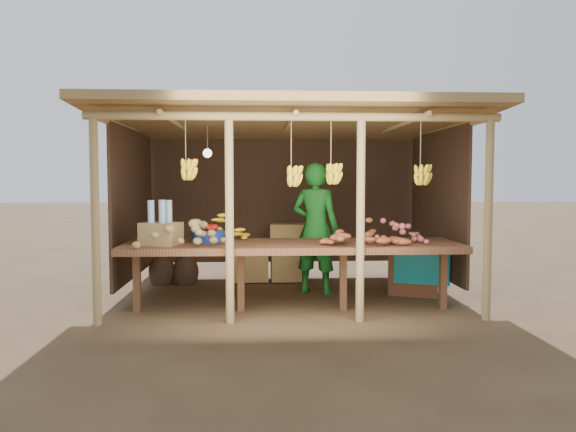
{
  "coord_description": "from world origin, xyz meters",
  "views": [
    {
      "loc": [
        -0.39,
        -7.45,
        1.54
      ],
      "look_at": [
        0.0,
        0.0,
        1.05
      ],
      "focal_mm": 35.0,
      "sensor_mm": 36.0,
      "label": 1
    }
  ],
  "objects": [
    {
      "name": "counter",
      "position": [
        0.0,
        -0.95,
        0.74
      ],
      "size": [
        3.9,
        1.05,
        0.8
      ],
      "color": "brown",
      "rests_on": "ground"
    },
    {
      "name": "potato_heap",
      "position": [
        -1.22,
        -1.17,
        0.98
      ],
      "size": [
        1.09,
        0.89,
        0.36
      ],
      "primitive_type": null,
      "rotation": [
        0.0,
        0.0,
        0.39
      ],
      "color": "olive",
      "rests_on": "counter"
    },
    {
      "name": "stall_structure",
      "position": [
        0.01,
        -0.06,
        1.91
      ],
      "size": [
        4.7,
        3.5,
        2.43
      ],
      "color": "tan",
      "rests_on": "ground"
    },
    {
      "name": "bottle_box",
      "position": [
        -1.49,
        -1.1,
        0.99
      ],
      "size": [
        0.49,
        0.44,
        0.51
      ],
      "color": "#9F7D47",
      "rests_on": "counter"
    },
    {
      "name": "tomato_basin",
      "position": [
        -0.99,
        -0.79,
        0.88
      ],
      "size": [
        0.39,
        0.39,
        0.21
      ],
      "rotation": [
        0.0,
        0.0,
        0.31
      ],
      "color": "navy",
      "rests_on": "counter"
    },
    {
      "name": "burlap_sacks",
      "position": [
        -1.64,
        0.77,
        0.22
      ],
      "size": [
        0.73,
        0.38,
        0.52
      ],
      "color": "#412C1E",
      "rests_on": "ground"
    },
    {
      "name": "sweet_potato_heap",
      "position": [
        0.78,
        -1.19,
        0.98
      ],
      "size": [
        1.04,
        0.85,
        0.35
      ],
      "primitive_type": null,
      "rotation": [
        0.0,
        0.0,
        0.4
      ],
      "color": "#A24D29",
      "rests_on": "counter"
    },
    {
      "name": "onion_heap",
      "position": [
        1.17,
        -1.07,
        0.98
      ],
      "size": [
        0.79,
        0.53,
        0.35
      ],
      "primitive_type": null,
      "rotation": [
        0.0,
        0.0,
        0.11
      ],
      "color": "#C15F5D",
      "rests_on": "counter"
    },
    {
      "name": "ground",
      "position": [
        0.0,
        0.0,
        0.0
      ],
      "size": [
        60.0,
        60.0,
        0.0
      ],
      "primitive_type": "plane",
      "color": "brown",
      "rests_on": "ground"
    },
    {
      "name": "tarp_crate",
      "position": [
        1.71,
        -0.07,
        0.35
      ],
      "size": [
        0.89,
        0.84,
        0.85
      ],
      "color": "brown",
      "rests_on": "ground"
    },
    {
      "name": "carton_stack",
      "position": [
        -0.13,
        0.92,
        0.38
      ],
      "size": [
        1.13,
        0.44,
        0.85
      ],
      "color": "#9F7D47",
      "rests_on": "ground"
    },
    {
      "name": "banana_pile",
      "position": [
        -0.81,
        -0.51,
        0.97
      ],
      "size": [
        0.64,
        0.48,
        0.35
      ],
      "primitive_type": null,
      "rotation": [
        0.0,
        0.0,
        0.28
      ],
      "color": "yellow",
      "rests_on": "counter"
    },
    {
      "name": "vendor",
      "position": [
        0.37,
        0.05,
        0.88
      ],
      "size": [
        0.76,
        0.64,
        1.76
      ],
      "primitive_type": "imported",
      "rotation": [
        0.0,
        0.0,
        2.73
      ],
      "color": "#186D21",
      "rests_on": "ground"
    }
  ]
}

